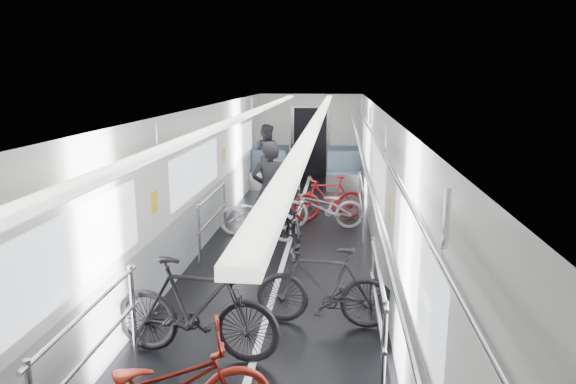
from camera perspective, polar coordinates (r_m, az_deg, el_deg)
name	(u,v)px	position (r m, az deg, el deg)	size (l,w,h in m)	color
car_shell	(295,169)	(10.08, 0.81, 2.57)	(3.02, 14.01, 2.41)	black
bike_left_mid	(196,308)	(5.57, -10.24, -12.62)	(0.52, 1.82, 1.10)	black
bike_left_far	(258,216)	(9.36, -3.40, -2.72)	(0.55, 1.59, 0.84)	silver
bike_right_near	(324,286)	(6.17, 4.05, -10.41)	(0.46, 1.63, 0.98)	black
bike_right_mid	(322,207)	(9.97, 3.77, -1.67)	(0.57, 1.64, 0.86)	#B4B5B9
bike_right_far	(329,198)	(10.54, 4.56, -0.71)	(0.43, 1.54, 0.92)	#A51416
bike_aisle	(292,219)	(9.21, 0.39, -3.01)	(0.54, 1.56, 0.82)	black
person_standing	(270,191)	(9.23, -2.05, 0.16)	(0.66, 0.43, 1.80)	black
person_seated	(266,155)	(13.84, -2.44, 4.12)	(0.81, 0.63, 1.66)	#2A272E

